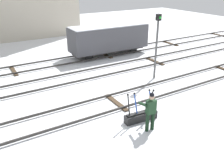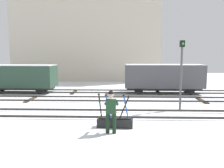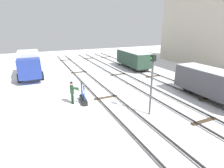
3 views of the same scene
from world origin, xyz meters
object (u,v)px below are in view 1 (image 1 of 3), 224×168
Objects in this scene: rail_worker at (150,109)px; switch_lever_frame at (141,115)px; freight_car_mid_siding at (109,38)px; signal_post at (157,41)px.

switch_lever_frame is at bearing 84.31° from rail_worker.
freight_car_mid_siding is at bearing 72.32° from switch_lever_frame.
signal_post is at bearing -90.17° from freight_car_mid_siding.
switch_lever_frame is 0.40× the size of signal_post.
rail_worker is 0.27× the size of freight_car_mid_siding.
signal_post is at bearing 47.76° from switch_lever_frame.
freight_car_mid_siding is at bearing 73.17° from rail_worker.
freight_car_mid_siding is (3.90, 9.91, 0.41)m from rail_worker.
switch_lever_frame is 1.04m from rail_worker.
signal_post is 5.84m from freight_car_mid_siding.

